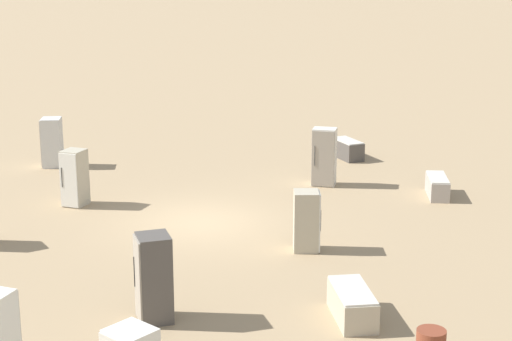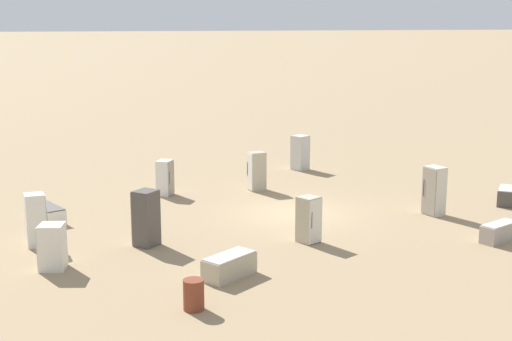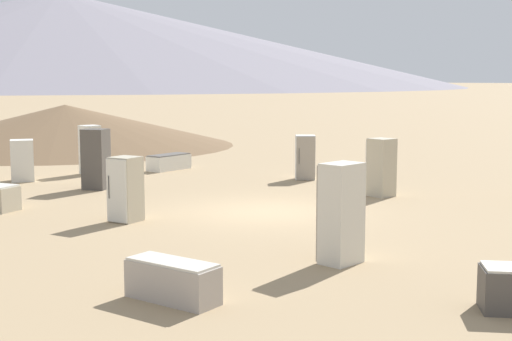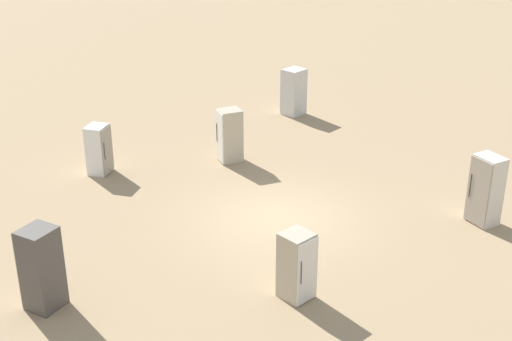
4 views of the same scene
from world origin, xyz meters
name	(u,v)px [view 3 (image 3 of 4)]	position (x,y,z in m)	size (l,w,h in m)	color
ground_plane	(267,211)	(0.00, 0.00, 0.00)	(1000.00, 1000.00, 0.00)	#9E8460
mountain_ridge_0	(61,40)	(302.63, -90.35, 20.80)	(351.15, 351.15, 41.59)	gray
dirt_mound	(65,125)	(21.23, -1.42, 1.07)	(17.56, 17.56, 2.14)	brown
discarded_fridge_0	(305,157)	(4.33, -4.46, 0.77)	(0.86, 0.87, 1.54)	white
discarded_fridge_1	(381,167)	(0.24, -4.23, 0.86)	(0.77, 0.67, 1.73)	#B2A88E
discarded_fridge_2	(341,213)	(-5.18, 1.76, 0.96)	(0.75, 0.87, 1.92)	beige
discarded_fridge_4	(22,160)	(9.25, 3.92, 0.71)	(0.92, 0.91, 1.42)	silver
discarded_fridge_5	(169,162)	(9.31, -1.63, 0.30)	(1.34, 1.93, 0.60)	silver
discarded_fridge_7	(125,189)	(0.77, 3.64, 0.80)	(0.86, 0.88, 1.59)	#B2A88E
discarded_fridge_8	(96,159)	(6.16, 2.42, 0.96)	(1.00, 1.00, 1.91)	#4C4742
discarded_fridge_9	(90,150)	(9.71, 1.35, 0.90)	(0.74, 0.69, 1.80)	silver
discarded_fridge_10	(173,281)	(-5.56, 5.47, 0.32)	(1.66, 1.12, 0.65)	#A89E93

